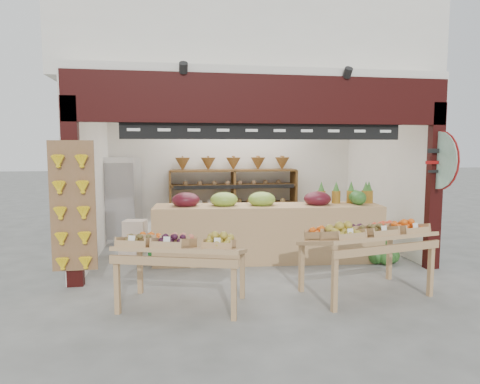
% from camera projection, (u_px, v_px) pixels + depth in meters
% --- Properties ---
extents(ground, '(60.00, 60.00, 0.00)m').
position_uv_depth(ground, '(252.00, 259.00, 7.54)').
color(ground, '#63635F').
rests_on(ground, ground).
extents(shop_structure, '(6.36, 5.12, 5.40)m').
position_uv_depth(shop_structure, '(238.00, 50.00, 8.71)').
color(shop_structure, white).
rests_on(shop_structure, ground).
extents(banana_board, '(0.60, 0.15, 1.80)m').
position_uv_depth(banana_board, '(72.00, 209.00, 5.83)').
color(banana_board, brown).
rests_on(banana_board, ground).
extents(gift_sign, '(0.04, 0.93, 0.92)m').
position_uv_depth(gift_sign, '(439.00, 160.00, 6.67)').
color(gift_sign, '#A9D5C1').
rests_on(gift_sign, ground).
extents(back_shelving, '(2.78, 0.45, 1.73)m').
position_uv_depth(back_shelving, '(233.00, 187.00, 9.31)').
color(back_shelving, brown).
rests_on(back_shelving, ground).
extents(refrigerator, '(0.79, 0.79, 1.76)m').
position_uv_depth(refrigerator, '(122.00, 200.00, 8.81)').
color(refrigerator, silver).
rests_on(refrigerator, ground).
extents(cardboard_stack, '(1.05, 0.76, 0.66)m').
position_uv_depth(cardboard_stack, '(147.00, 243.00, 7.66)').
color(cardboard_stack, beige).
rests_on(cardboard_stack, ground).
extents(mid_counter, '(3.92, 1.09, 1.20)m').
position_uv_depth(mid_counter, '(267.00, 230.00, 7.36)').
color(mid_counter, tan).
rests_on(mid_counter, ground).
extents(display_table_left, '(1.68, 1.25, 0.97)m').
position_uv_depth(display_table_left, '(175.00, 246.00, 5.26)').
color(display_table_left, tan).
rests_on(display_table_left, ground).
extents(display_table_right, '(1.76, 1.21, 1.02)m').
position_uv_depth(display_table_right, '(366.00, 235.00, 5.64)').
color(display_table_right, tan).
rests_on(display_table_right, ground).
extents(watermelon_pile, '(0.65, 0.65, 0.51)m').
position_uv_depth(watermelon_pile, '(379.00, 252.00, 7.29)').
color(watermelon_pile, '#1B4B19').
rests_on(watermelon_pile, ground).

